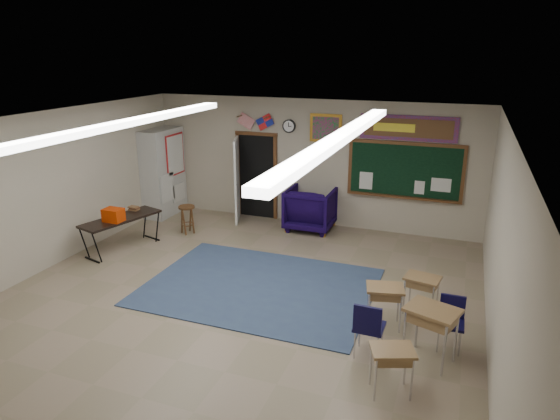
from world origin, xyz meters
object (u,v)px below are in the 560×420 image
at_px(wingback_armchair, 311,209).
at_px(folding_table, 122,232).
at_px(student_desk_front_left, 384,304).
at_px(student_desk_front_right, 421,293).
at_px(wooden_stool, 187,219).

relative_size(wingback_armchair, folding_table, 0.61).
height_order(wingback_armchair, student_desk_front_left, wingback_armchair).
bearing_deg(student_desk_front_right, student_desk_front_left, -118.52).
xyz_separation_m(student_desk_front_left, student_desk_front_right, (0.49, 0.61, -0.01)).
relative_size(student_desk_front_left, wooden_stool, 1.02).
height_order(wingback_armchair, wooden_stool, wingback_armchair).
xyz_separation_m(wingback_armchair, student_desk_front_right, (2.84, -3.20, -0.14)).
relative_size(wingback_armchair, student_desk_front_right, 1.72).
bearing_deg(wingback_armchair, student_desk_front_left, 121.44).
height_order(wingback_armchair, student_desk_front_right, wingback_armchair).
bearing_deg(student_desk_front_left, wingback_armchair, 108.78).
xyz_separation_m(student_desk_front_right, folding_table, (-6.21, 0.56, 0.03)).
height_order(student_desk_front_left, student_desk_front_right, student_desk_front_left).
xyz_separation_m(wingback_armchair, folding_table, (-3.36, -2.64, -0.11)).
xyz_separation_m(student_desk_front_left, wooden_stool, (-4.94, 2.52, -0.04)).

